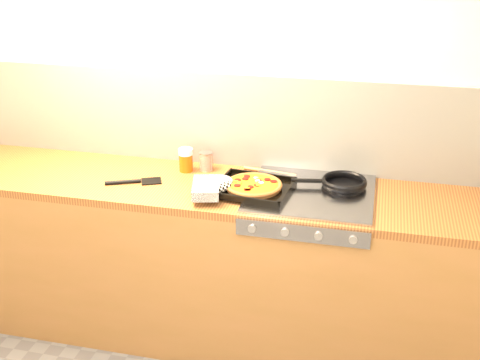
% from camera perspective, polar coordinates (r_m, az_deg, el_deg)
% --- Properties ---
extents(room_shell, '(3.20, 3.20, 3.20)m').
position_cam_1_polar(room_shell, '(3.18, -0.48, 5.63)').
color(room_shell, white).
rests_on(room_shell, ground).
extents(counter_run, '(3.20, 0.62, 0.90)m').
position_cam_1_polar(counter_run, '(3.22, -1.66, -7.87)').
color(counter_run, brown).
rests_on(counter_run, ground).
extents(stovetop, '(0.60, 0.56, 0.02)m').
position_cam_1_polar(stovetop, '(2.93, 6.76, -1.28)').
color(stovetop, '#99999F').
rests_on(stovetop, counter_run).
extents(pizza_on_tray, '(0.49, 0.40, 0.06)m').
position_cam_1_polar(pizza_on_tray, '(2.91, 0.07, -0.58)').
color(pizza_on_tray, black).
rests_on(pizza_on_tray, stovetop).
extents(frying_pan, '(0.39, 0.26, 0.04)m').
position_cam_1_polar(frying_pan, '(3.00, 9.74, -0.28)').
color(frying_pan, black).
rests_on(frying_pan, stovetop).
extents(tomato_can, '(0.09, 0.09, 0.10)m').
position_cam_1_polar(tomato_can, '(3.19, -3.24, 1.79)').
color(tomato_can, '#A5140D').
rests_on(tomato_can, counter_run).
extents(juice_glass, '(0.10, 0.10, 0.13)m').
position_cam_1_polar(juice_glass, '(3.18, -5.16, 1.93)').
color(juice_glass, '#C7480B').
rests_on(juice_glass, counter_run).
extents(wooden_spoon, '(0.30, 0.08, 0.02)m').
position_cam_1_polar(wooden_spoon, '(3.15, 3.38, 0.71)').
color(wooden_spoon, '#B27D4B').
rests_on(wooden_spoon, counter_run).
extents(black_spatula, '(0.28, 0.16, 0.02)m').
position_cam_1_polar(black_spatula, '(3.09, -9.94, -0.15)').
color(black_spatula, black).
rests_on(black_spatula, counter_run).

